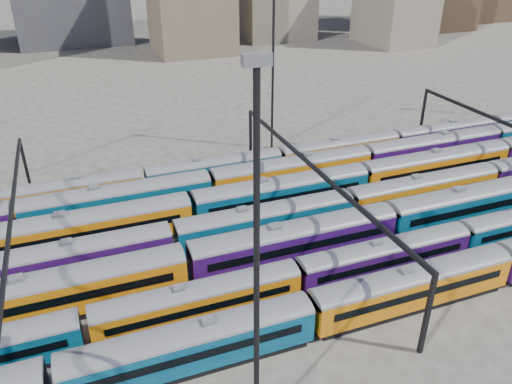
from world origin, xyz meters
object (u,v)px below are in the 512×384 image
object	(u,v)px
rake_1	(298,275)
rake_2	(61,288)
mast_2	(257,264)
rake_0	(412,283)

from	to	relation	value
rake_1	rake_2	world-z (taller)	rake_2
mast_2	rake_0	bearing A→B (deg)	21.78
rake_2	mast_2	size ratio (longest dim) A/B	6.10
mast_2	rake_2	bearing A→B (deg)	124.77
rake_2	mast_2	xyz separation A→B (m)	(11.80, -17.00, 11.08)
rake_0	rake_1	size ratio (longest dim) A/B	0.90
rake_0	rake_1	bearing A→B (deg)	150.72
rake_0	rake_2	xyz separation A→B (m)	(-29.32, 10.00, 0.29)
rake_0	mast_2	distance (m)	22.03
rake_0	rake_1	distance (m)	10.22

